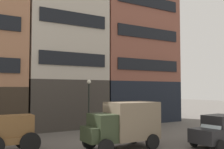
{
  "coord_description": "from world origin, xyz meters",
  "views": [
    {
      "loc": [
        -8.91,
        -13.71,
        3.35
      ],
      "look_at": [
        0.62,
        1.89,
        4.37
      ],
      "focal_mm": 42.79,
      "sensor_mm": 36.0,
      "label": 1
    }
  ],
  "objects": [
    {
      "name": "delivery_truck_near",
      "position": [
        -0.4,
        -1.01,
        1.42
      ],
      "size": [
        4.36,
        2.15,
        2.62
      ],
      "color": "#2D3823",
      "rests_on": "ground_plane"
    },
    {
      "name": "building_center_right",
      "position": [
        7.75,
        9.44,
        8.69
      ],
      "size": [
        9.17,
        6.13,
        17.29
      ],
      "color": "black",
      "rests_on": "ground_plane"
    },
    {
      "name": "pedestrian_officer",
      "position": [
        6.2,
        4.16,
        0.98
      ],
      "size": [
        0.49,
        0.49,
        1.79
      ],
      "color": "black",
      "rests_on": "ground_plane"
    },
    {
      "name": "streetlamp_curbside",
      "position": [
        0.56,
        5.32,
        2.67
      ],
      "size": [
        0.32,
        0.32,
        4.12
      ],
      "color": "black",
      "rests_on": "ground_plane"
    },
    {
      "name": "ground_plane",
      "position": [
        0.0,
        0.0,
        0.0
      ],
      "size": [
        120.0,
        120.0,
        0.0
      ],
      "primitive_type": "plane",
      "color": "#605B56"
    },
    {
      "name": "sedan_dark",
      "position": [
        4.74,
        -3.48,
        0.91
      ],
      "size": [
        3.79,
        2.05,
        1.83
      ],
      "color": "black",
      "rests_on": "ground_plane"
    },
    {
      "name": "cargo_wagon",
      "position": [
        -6.15,
        1.25,
        1.15
      ],
      "size": [
        2.9,
        1.5,
        1.98
      ],
      "color": "brown",
      "rests_on": "ground_plane"
    },
    {
      "name": "building_center_left",
      "position": [
        -0.2,
        9.44,
        9.13
      ],
      "size": [
        7.42,
        6.13,
        18.17
      ],
      "color": "#38332D",
      "rests_on": "ground_plane"
    }
  ]
}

